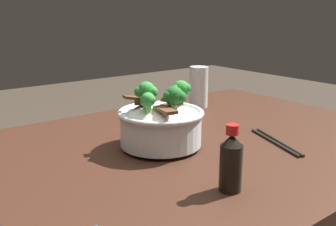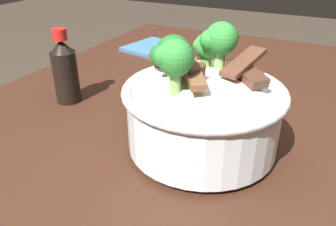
% 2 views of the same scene
% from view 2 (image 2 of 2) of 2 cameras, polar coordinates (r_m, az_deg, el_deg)
% --- Properties ---
extents(dining_table, '(1.25, 0.80, 0.79)m').
position_cam_2_polar(dining_table, '(0.51, 1.75, -17.40)').
color(dining_table, '#381E14').
rests_on(dining_table, ground).
extents(rice_bowl, '(0.20, 0.20, 0.16)m').
position_cam_2_polar(rice_bowl, '(0.42, 5.88, 1.32)').
color(rice_bowl, silver).
rests_on(rice_bowl, dining_table).
extents(soy_sauce_bottle, '(0.04, 0.04, 0.13)m').
position_cam_2_polar(soy_sauce_bottle, '(0.59, -17.12, 6.91)').
color(soy_sauce_bottle, black).
rests_on(soy_sauce_bottle, dining_table).
extents(folded_napkin, '(0.15, 0.14, 0.01)m').
position_cam_2_polar(folded_napkin, '(0.86, -2.54, 11.12)').
color(folded_napkin, '#386689').
rests_on(folded_napkin, dining_table).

